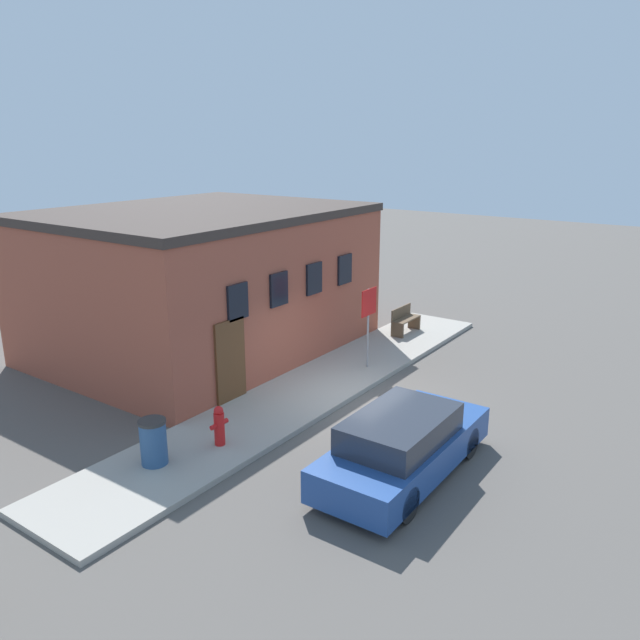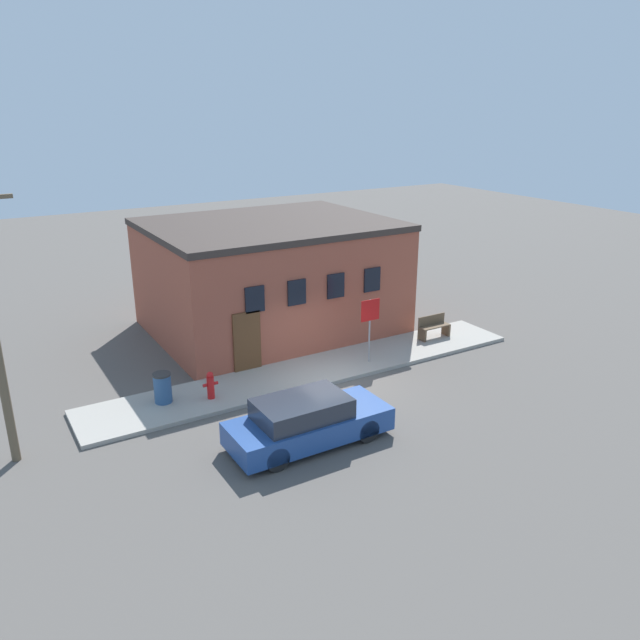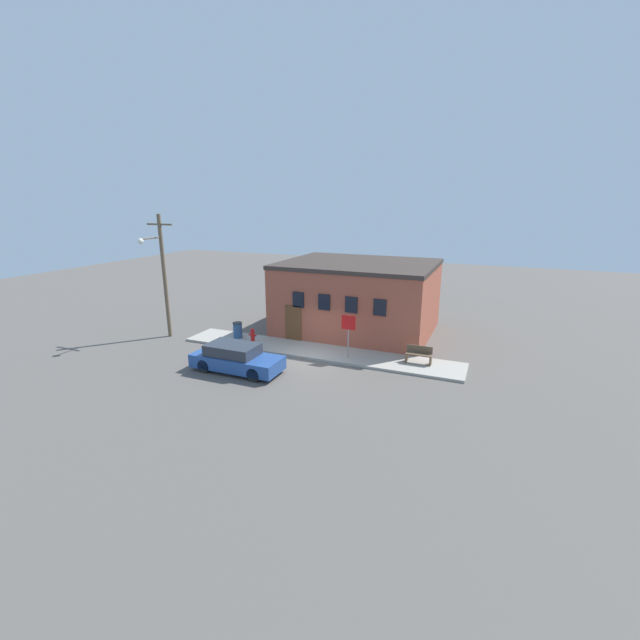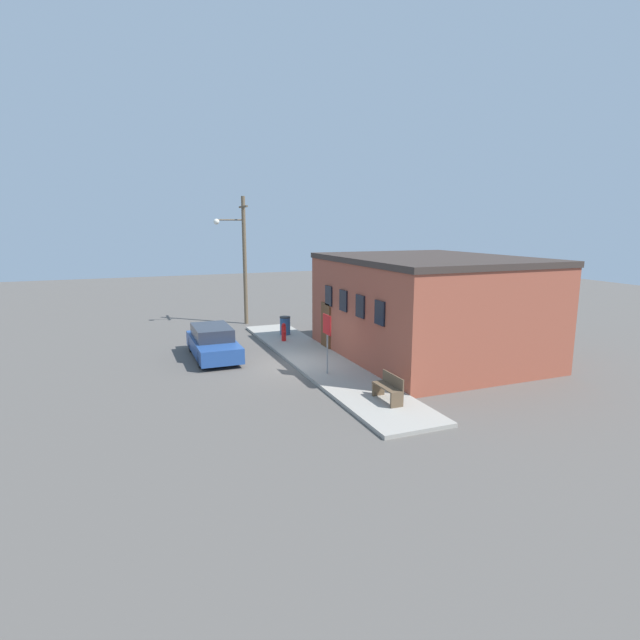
% 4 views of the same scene
% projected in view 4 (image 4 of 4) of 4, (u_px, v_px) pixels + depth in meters
% --- Properties ---
extents(ground_plane, '(80.00, 80.00, 0.00)m').
position_uv_depth(ground_plane, '(291.00, 365.00, 20.71)').
color(ground_plane, '#56514C').
extents(sidewalk, '(15.85, 2.40, 0.13)m').
position_uv_depth(sidewalk, '(318.00, 361.00, 21.14)').
color(sidewalk, '#9E998E').
rests_on(sidewalk, ground).
extents(brick_building, '(9.25, 7.39, 4.42)m').
position_uv_depth(brick_building, '(427.00, 307.00, 21.78)').
color(brick_building, '#9E4C38').
rests_on(brick_building, ground).
extents(fire_hydrant, '(0.48, 0.23, 0.88)m').
position_uv_depth(fire_hydrant, '(284.00, 332.00, 24.47)').
color(fire_hydrant, red).
rests_on(fire_hydrant, sidewalk).
extents(stop_sign, '(0.75, 0.06, 2.29)m').
position_uv_depth(stop_sign, '(327.00, 332.00, 18.84)').
color(stop_sign, gray).
rests_on(stop_sign, sidewalk).
extents(bench, '(1.29, 0.44, 0.88)m').
position_uv_depth(bench, '(389.00, 388.00, 16.09)').
color(bench, brown).
rests_on(bench, sidewalk).
extents(trash_bin, '(0.56, 0.56, 0.94)m').
position_uv_depth(trash_bin, '(285.00, 325.00, 25.87)').
color(trash_bin, '#2D517F').
rests_on(trash_bin, sidewalk).
extents(utility_pole, '(1.80, 1.82, 7.34)m').
position_uv_depth(utility_pole, '(242.00, 255.00, 28.68)').
color(utility_pole, brown).
rests_on(utility_pole, ground).
extents(parked_car, '(4.49, 1.75, 1.36)m').
position_uv_depth(parked_car, '(213.00, 343.00, 21.90)').
color(parked_car, black).
rests_on(parked_car, ground).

